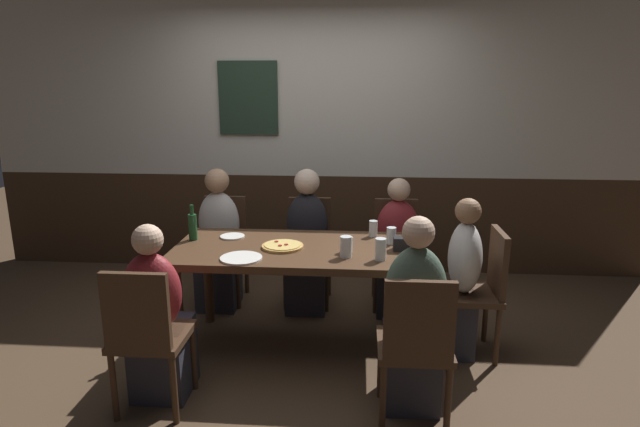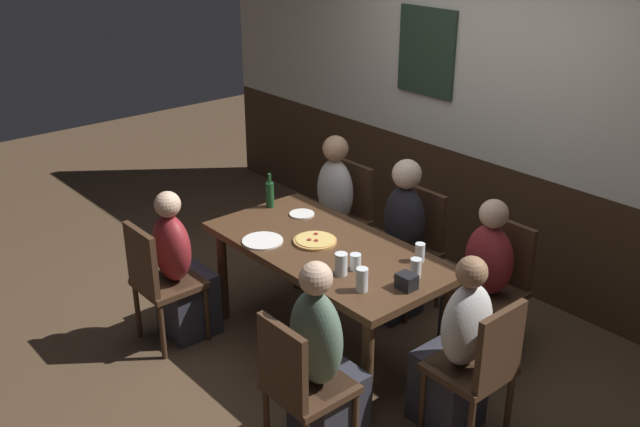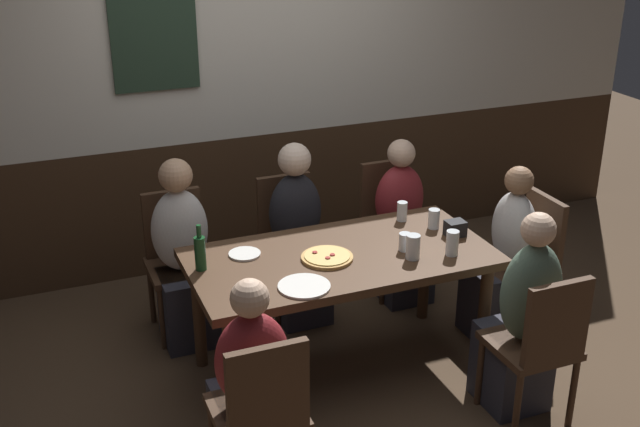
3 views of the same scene
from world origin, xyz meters
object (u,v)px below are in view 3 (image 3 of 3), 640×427
object	(u,v)px
person_left_far	(184,266)
person_head_east	(503,267)
chair_left_near	(261,409)
person_left_near	(251,397)
condiment_caddy	(455,228)
chair_right_far	(391,219)
person_right_far	(401,233)
beer_glass_tall	(434,220)
tumbler_short	(405,243)
person_right_near	(521,328)
pint_glass_stout	(402,213)
chair_right_near	(540,342)
pizza	(327,257)
person_mid_far	(298,246)
pint_glass_amber	(452,244)
plate_white_small	(245,254)
chair_head_east	(527,256)
chair_mid_far	(289,236)
highball_clear	(413,249)
plate_white_large	(304,286)
chair_left_far	(178,254)
dining_table	(340,268)

from	to	relation	value
person_left_far	person_head_east	distance (m)	1.94
chair_left_near	person_left_near	bearing A→B (deg)	90.00
person_left_near	condiment_caddy	size ratio (longest dim) A/B	9.80
chair_right_far	person_right_far	world-z (taller)	person_right_far
person_right_far	beer_glass_tall	bearing A→B (deg)	-98.94
tumbler_short	condiment_caddy	world-z (taller)	tumbler_short
person_right_near	pint_glass_stout	bearing A→B (deg)	102.14
person_left_far	chair_right_near	bearing A→B (deg)	-45.79
pizza	beer_glass_tall	distance (m)	0.76
chair_left_near	tumbler_short	bearing A→B (deg)	34.71
chair_right_far	person_left_near	distance (m)	2.11
person_mid_far	pint_glass_amber	distance (m)	1.11
chair_right_far	person_mid_far	bearing A→B (deg)	-167.61
person_right_near	person_mid_far	bearing A→B (deg)	118.58
plate_white_small	condiment_caddy	distance (m)	1.22
chair_head_east	chair_mid_far	bearing A→B (deg)	146.23
chair_head_east	highball_clear	size ratio (longest dim) A/B	6.37
person_right_near	pizza	bearing A→B (deg)	141.98
chair_left_near	plate_white_small	distance (m)	1.08
person_left_far	person_mid_far	bearing A→B (deg)	0.03
highball_clear	pint_glass_amber	world-z (taller)	pint_glass_amber
person_mid_far	pizza	world-z (taller)	person_mid_far
person_head_east	person_mid_far	bearing A→B (deg)	148.15
person_left_far	person_left_near	bearing A→B (deg)	-90.00
chair_left_near	beer_glass_tall	size ratio (longest dim) A/B	7.52
chair_head_east	person_right_far	size ratio (longest dim) A/B	0.80
person_left_near	person_head_east	world-z (taller)	person_head_east
chair_mid_far	chair_right_far	distance (m)	0.74
plate_white_large	condiment_caddy	size ratio (longest dim) A/B	2.44
pizza	highball_clear	xyz separation A→B (m)	(0.43, -0.16, 0.05)
chair_left_far	chair_mid_far	xyz separation A→B (m)	(0.74, 0.00, 0.00)
chair_left_near	condiment_caddy	size ratio (longest dim) A/B	8.00
chair_left_far	person_right_far	size ratio (longest dim) A/B	0.80
chair_left_near	person_left_near	distance (m)	0.17
tumbler_short	beer_glass_tall	distance (m)	0.36
beer_glass_tall	chair_right_near	bearing A→B (deg)	-84.83
chair_left_near	person_head_east	world-z (taller)	person_head_east
tumbler_short	plate_white_small	distance (m)	0.89
person_left_far	person_right_near	bearing A→B (deg)	-42.54
pint_glass_stout	pizza	bearing A→B (deg)	-152.72
chair_right_near	plate_white_large	world-z (taller)	chair_right_near
chair_head_east	person_left_far	xyz separation A→B (m)	(-1.99, 0.67, -0.01)
chair_right_near	highball_clear	xyz separation A→B (m)	(-0.39, 0.64, 0.30)
highball_clear	person_mid_far	bearing A→B (deg)	111.52
pint_glass_stout	person_head_east	bearing A→B (deg)	-27.52
tumbler_short	plate_white_large	xyz separation A→B (m)	(-0.67, -0.20, -0.04)
chair_right_near	chair_head_east	size ratio (longest dim) A/B	1.00
tumbler_short	person_right_near	bearing A→B (deg)	-56.89
chair_left_near	dining_table	bearing A→B (deg)	48.70
person_right_far	beer_glass_tall	size ratio (longest dim) A/B	9.37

